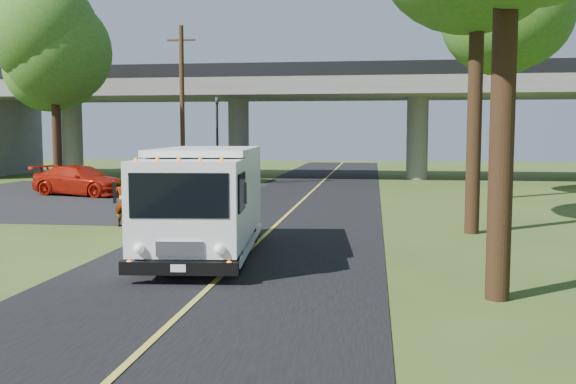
% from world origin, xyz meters
% --- Properties ---
extents(ground, '(120.00, 120.00, 0.00)m').
position_xyz_m(ground, '(0.00, 0.00, 0.00)').
color(ground, '#36501C').
rests_on(ground, ground).
extents(road, '(7.00, 90.00, 0.02)m').
position_xyz_m(road, '(0.00, 10.00, 0.01)').
color(road, black).
rests_on(road, ground).
extents(parking_lot, '(16.00, 18.00, 0.01)m').
position_xyz_m(parking_lot, '(-11.00, 18.00, 0.01)').
color(parking_lot, black).
rests_on(parking_lot, ground).
extents(lane_line, '(0.12, 90.00, 0.01)m').
position_xyz_m(lane_line, '(0.00, 10.00, 0.03)').
color(lane_line, gold).
rests_on(lane_line, road).
extents(overpass, '(54.00, 10.00, 7.30)m').
position_xyz_m(overpass, '(0.00, 32.00, 4.56)').
color(overpass, slate).
rests_on(overpass, ground).
extents(traffic_signal, '(0.18, 0.22, 5.20)m').
position_xyz_m(traffic_signal, '(-6.00, 26.00, 3.20)').
color(traffic_signal, black).
rests_on(traffic_signal, ground).
extents(utility_pole, '(1.60, 0.26, 9.00)m').
position_xyz_m(utility_pole, '(-7.50, 24.00, 4.59)').
color(utility_pole, '#472D19').
rests_on(utility_pole, ground).
extents(tree_right_far, '(5.77, 5.67, 10.99)m').
position_xyz_m(tree_right_far, '(9.21, 19.84, 8.30)').
color(tree_right_far, '#382314').
rests_on(tree_right_far, ground).
extents(tree_left_lot, '(5.60, 5.50, 10.50)m').
position_xyz_m(tree_left_lot, '(-13.79, 21.84, 7.90)').
color(tree_left_lot, '#382314').
rests_on(tree_left_lot, ground).
extents(tree_left_far, '(5.26, 5.16, 9.89)m').
position_xyz_m(tree_left_far, '(-16.79, 27.84, 7.45)').
color(tree_left_far, '#382314').
rests_on(tree_left_far, ground).
extents(step_van, '(2.96, 6.60, 2.69)m').
position_xyz_m(step_van, '(-0.95, 4.30, 1.46)').
color(step_van, white).
rests_on(step_van, ground).
extents(red_sedan, '(5.43, 3.32, 1.47)m').
position_xyz_m(red_sedan, '(-11.09, 18.72, 0.74)').
color(red_sedan, '#AC1A0A').
rests_on(red_sedan, ground).
extents(pedestrian, '(0.63, 0.44, 1.65)m').
position_xyz_m(pedestrian, '(-4.94, 8.89, 0.82)').
color(pedestrian, gray).
rests_on(pedestrian, ground).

